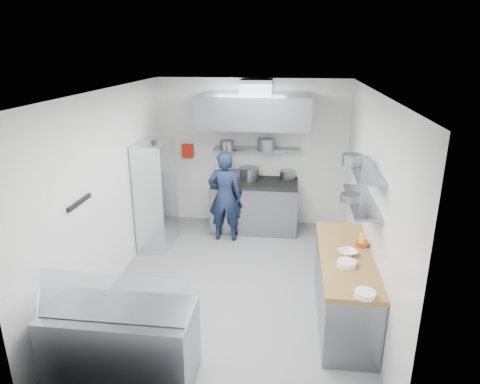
# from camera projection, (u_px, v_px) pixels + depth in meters

# --- Properties ---
(floor) EXTENTS (5.00, 5.00, 0.00)m
(floor) POSITION_uv_depth(u_px,v_px,m) (235.00, 285.00, 6.31)
(floor) COLOR slate
(floor) RESTS_ON ground
(ceiling) EXTENTS (5.00, 5.00, 0.00)m
(ceiling) POSITION_uv_depth(u_px,v_px,m) (234.00, 91.00, 5.41)
(ceiling) COLOR silver
(ceiling) RESTS_ON wall_back
(wall_back) EXTENTS (3.60, 2.80, 0.02)m
(wall_back) POSITION_uv_depth(u_px,v_px,m) (252.00, 153.00, 8.21)
(wall_back) COLOR white
(wall_back) RESTS_ON floor
(wall_front) EXTENTS (3.60, 2.80, 0.02)m
(wall_front) POSITION_uv_depth(u_px,v_px,m) (194.00, 295.00, 3.51)
(wall_front) COLOR white
(wall_front) RESTS_ON floor
(wall_left) EXTENTS (2.80, 5.00, 0.02)m
(wall_left) POSITION_uv_depth(u_px,v_px,m) (109.00, 190.00, 6.07)
(wall_left) COLOR white
(wall_left) RESTS_ON floor
(wall_right) EXTENTS (2.80, 5.00, 0.02)m
(wall_right) POSITION_uv_depth(u_px,v_px,m) (369.00, 201.00, 5.65)
(wall_right) COLOR white
(wall_right) RESTS_ON floor
(gas_range) EXTENTS (1.60, 0.80, 0.90)m
(gas_range) POSITION_uv_depth(u_px,v_px,m) (255.00, 207.00, 8.13)
(gas_range) COLOR gray
(gas_range) RESTS_ON floor
(cooktop) EXTENTS (1.57, 0.78, 0.06)m
(cooktop) POSITION_uv_depth(u_px,v_px,m) (255.00, 183.00, 7.97)
(cooktop) COLOR black
(cooktop) RESTS_ON gas_range
(stock_pot_left) EXTENTS (0.28, 0.28, 0.20)m
(stock_pot_left) POSITION_uv_depth(u_px,v_px,m) (234.00, 176.00, 7.96)
(stock_pot_left) COLOR slate
(stock_pot_left) RESTS_ON cooktop
(stock_pot_mid) EXTENTS (0.37, 0.37, 0.24)m
(stock_pot_mid) POSITION_uv_depth(u_px,v_px,m) (249.00, 174.00, 8.01)
(stock_pot_mid) COLOR slate
(stock_pot_mid) RESTS_ON cooktop
(stock_pot_right) EXTENTS (0.28, 0.28, 0.16)m
(stock_pot_right) POSITION_uv_depth(u_px,v_px,m) (287.00, 174.00, 8.10)
(stock_pot_right) COLOR slate
(stock_pot_right) RESTS_ON cooktop
(over_range_shelf) EXTENTS (1.60, 0.30, 0.04)m
(over_range_shelf) POSITION_uv_depth(u_px,v_px,m) (257.00, 149.00, 8.01)
(over_range_shelf) COLOR gray
(over_range_shelf) RESTS_ON wall_back
(shelf_pot_a) EXTENTS (0.25, 0.25, 0.18)m
(shelf_pot_a) POSITION_uv_depth(u_px,v_px,m) (227.00, 145.00, 7.80)
(shelf_pot_a) COLOR slate
(shelf_pot_a) RESTS_ON over_range_shelf
(shelf_pot_b) EXTENTS (0.32, 0.32, 0.22)m
(shelf_pot_b) POSITION_uv_depth(u_px,v_px,m) (266.00, 145.00, 7.75)
(shelf_pot_b) COLOR slate
(shelf_pot_b) RESTS_ON over_range_shelf
(extractor_hood) EXTENTS (1.90, 1.15, 0.55)m
(extractor_hood) POSITION_uv_depth(u_px,v_px,m) (255.00, 110.00, 7.36)
(extractor_hood) COLOR gray
(extractor_hood) RESTS_ON wall_back
(hood_duct) EXTENTS (0.55, 0.55, 0.24)m
(hood_duct) POSITION_uv_depth(u_px,v_px,m) (257.00, 86.00, 7.45)
(hood_duct) COLOR slate
(hood_duct) RESTS_ON extractor_hood
(red_firebox) EXTENTS (0.22, 0.10, 0.26)m
(red_firebox) POSITION_uv_depth(u_px,v_px,m) (188.00, 151.00, 8.29)
(red_firebox) COLOR #B51C0E
(red_firebox) RESTS_ON wall_back
(chef) EXTENTS (0.60, 0.40, 1.64)m
(chef) POSITION_uv_depth(u_px,v_px,m) (225.00, 197.00, 7.57)
(chef) COLOR #111B34
(chef) RESTS_ON floor
(wire_rack) EXTENTS (0.50, 0.90, 1.85)m
(wire_rack) POSITION_uv_depth(u_px,v_px,m) (156.00, 195.00, 7.35)
(wire_rack) COLOR silver
(wire_rack) RESTS_ON floor
(rack_bin_a) EXTENTS (0.14, 0.18, 0.16)m
(rack_bin_a) POSITION_uv_depth(u_px,v_px,m) (151.00, 208.00, 7.09)
(rack_bin_a) COLOR white
(rack_bin_a) RESTS_ON wire_rack
(rack_bin_b) EXTENTS (0.15, 0.19, 0.17)m
(rack_bin_b) POSITION_uv_depth(u_px,v_px,m) (158.00, 171.00, 7.39)
(rack_bin_b) COLOR yellow
(rack_bin_b) RESTS_ON wire_rack
(rack_jar) EXTENTS (0.10, 0.10, 0.18)m
(rack_jar) POSITION_uv_depth(u_px,v_px,m) (154.00, 146.00, 6.98)
(rack_jar) COLOR black
(rack_jar) RESTS_ON wire_rack
(knife_strip) EXTENTS (0.04, 0.55, 0.05)m
(knife_strip) POSITION_uv_depth(u_px,v_px,m) (79.00, 202.00, 5.17)
(knife_strip) COLOR black
(knife_strip) RESTS_ON wall_left
(prep_counter_base) EXTENTS (0.62, 2.00, 0.84)m
(prep_counter_base) POSITION_uv_depth(u_px,v_px,m) (344.00, 288.00, 5.44)
(prep_counter_base) COLOR gray
(prep_counter_base) RESTS_ON floor
(prep_counter_top) EXTENTS (0.65, 2.04, 0.06)m
(prep_counter_top) POSITION_uv_depth(u_px,v_px,m) (346.00, 257.00, 5.29)
(prep_counter_top) COLOR olive
(prep_counter_top) RESTS_ON prep_counter_base
(plate_stack_a) EXTENTS (0.22, 0.22, 0.06)m
(plate_stack_a) POSITION_uv_depth(u_px,v_px,m) (365.00, 294.00, 4.39)
(plate_stack_a) COLOR white
(plate_stack_a) RESTS_ON prep_counter_top
(plate_stack_b) EXTENTS (0.22, 0.22, 0.06)m
(plate_stack_b) POSITION_uv_depth(u_px,v_px,m) (347.00, 263.00, 5.01)
(plate_stack_b) COLOR white
(plate_stack_b) RESTS_ON prep_counter_top
(copper_pan) EXTENTS (0.16, 0.16, 0.06)m
(copper_pan) POSITION_uv_depth(u_px,v_px,m) (362.00, 244.00, 5.50)
(copper_pan) COLOR #BF6135
(copper_pan) RESTS_ON prep_counter_top
(squeeze_bottle) EXTENTS (0.06, 0.06, 0.18)m
(squeeze_bottle) POSITION_uv_depth(u_px,v_px,m) (362.00, 240.00, 5.46)
(squeeze_bottle) COLOR yellow
(squeeze_bottle) RESTS_ON prep_counter_top
(mixing_bowl) EXTENTS (0.29, 0.29, 0.06)m
(mixing_bowl) POSITION_uv_depth(u_px,v_px,m) (348.00, 252.00, 5.28)
(mixing_bowl) COLOR white
(mixing_bowl) RESTS_ON prep_counter_top
(wall_shelf_lower) EXTENTS (0.30, 1.30, 0.04)m
(wall_shelf_lower) POSITION_uv_depth(u_px,v_px,m) (361.00, 201.00, 5.35)
(wall_shelf_lower) COLOR gray
(wall_shelf_lower) RESTS_ON wall_right
(wall_shelf_upper) EXTENTS (0.30, 1.30, 0.04)m
(wall_shelf_upper) POSITION_uv_depth(u_px,v_px,m) (364.00, 169.00, 5.22)
(wall_shelf_upper) COLOR gray
(wall_shelf_upper) RESTS_ON wall_right
(shelf_pot_c) EXTENTS (0.24, 0.24, 0.10)m
(shelf_pot_c) POSITION_uv_depth(u_px,v_px,m) (350.00, 198.00, 5.27)
(shelf_pot_c) COLOR slate
(shelf_pot_c) RESTS_ON wall_shelf_lower
(shelf_pot_d) EXTENTS (0.25, 0.25, 0.14)m
(shelf_pot_d) POSITION_uv_depth(u_px,v_px,m) (352.00, 160.00, 5.29)
(shelf_pot_d) COLOR slate
(shelf_pot_d) RESTS_ON wall_shelf_upper
(display_case) EXTENTS (1.50, 0.70, 0.85)m
(display_case) POSITION_uv_depth(u_px,v_px,m) (122.00, 345.00, 4.40)
(display_case) COLOR gray
(display_case) RESTS_ON floor
(display_glass) EXTENTS (1.47, 0.19, 0.42)m
(display_glass) POSITION_uv_depth(u_px,v_px,m) (111.00, 297.00, 4.08)
(display_glass) COLOR silver
(display_glass) RESTS_ON display_case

